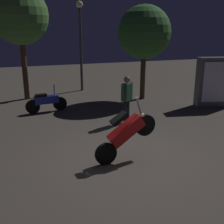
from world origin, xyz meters
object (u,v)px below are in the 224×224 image
object	(u,v)px
motorcycle_blue_parked_left	(46,101)
streetlamp_near	(80,35)
motorcycle_red_foreground	(126,133)
person_rider_beside	(127,95)
kiosk_billboard	(215,82)

from	to	relation	value
motorcycle_blue_parked_left	streetlamp_near	distance (m)	4.93
motorcycle_red_foreground	person_rider_beside	size ratio (longest dim) A/B	0.99
motorcycle_red_foreground	motorcycle_blue_parked_left	world-z (taller)	motorcycle_red_foreground
person_rider_beside	streetlamp_near	xyz separation A→B (m)	(-0.13, 5.86, 1.95)
streetlamp_near	person_rider_beside	bearing A→B (deg)	-88.68
person_rider_beside	kiosk_billboard	bearing A→B (deg)	66.22
streetlamp_near	kiosk_billboard	xyz separation A→B (m)	(4.57, -5.13, -1.90)
motorcycle_red_foreground	motorcycle_blue_parked_left	size ratio (longest dim) A/B	1.00
motorcycle_red_foreground	person_rider_beside	world-z (taller)	person_rider_beside
streetlamp_near	kiosk_billboard	world-z (taller)	streetlamp_near
motorcycle_blue_parked_left	person_rider_beside	bearing A→B (deg)	-48.79
motorcycle_red_foreground	kiosk_billboard	distance (m)	6.59
motorcycle_blue_parked_left	kiosk_billboard	distance (m)	7.15
motorcycle_red_foreground	motorcycle_blue_parked_left	xyz separation A→B (m)	(-1.31, 5.05, -0.31)
motorcycle_blue_parked_left	person_rider_beside	size ratio (longest dim) A/B	0.99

